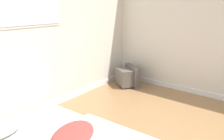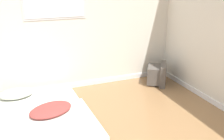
{
  "view_description": "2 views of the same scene",
  "coord_description": "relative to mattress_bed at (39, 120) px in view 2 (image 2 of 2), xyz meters",
  "views": [
    {
      "loc": [
        -1.04,
        -0.19,
        1.61
      ],
      "look_at": [
        1.31,
        1.64,
        0.72
      ],
      "focal_mm": 35.0,
      "sensor_mm": 36.0,
      "label": 1
    },
    {
      "loc": [
        0.02,
        -1.76,
        1.97
      ],
      "look_at": [
        1.41,
        1.78,
        0.57
      ],
      "focal_mm": 40.0,
      "sensor_mm": 36.0,
      "label": 2
    }
  ],
  "objects": [
    {
      "name": "mattress_bed",
      "position": [
        0.0,
        0.0,
        0.0
      ],
      "size": [
        1.45,
        1.98,
        0.3
      ],
      "color": "silver",
      "rests_on": "ground_plane"
    },
    {
      "name": "crt_tv",
      "position": [
        2.36,
        0.73,
        0.09
      ],
      "size": [
        0.55,
        0.59,
        0.42
      ],
      "color": "#56514C",
      "rests_on": "ground_plane"
    },
    {
      "name": "wall_back",
      "position": [
        -0.17,
        1.18,
        1.19
      ],
      "size": [
        8.29,
        0.08,
        2.6
      ],
      "color": "silver",
      "rests_on": "ground_plane"
    }
  ]
}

